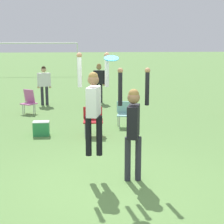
{
  "coord_description": "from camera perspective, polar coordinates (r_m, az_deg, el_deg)",
  "views": [
    {
      "loc": [
        -0.54,
        -6.75,
        2.79
      ],
      "look_at": [
        0.1,
        0.55,
        1.3
      ],
      "focal_mm": 60.0,
      "sensor_mm": 36.0,
      "label": 1
    }
  ],
  "objects": [
    {
      "name": "person_jumping",
      "position": [
        7.21,
        -2.83,
        1.46
      ],
      "size": [
        0.62,
        0.51,
        2.02
      ],
      "rotation": [
        0.0,
        0.0,
        1.31
      ],
      "color": "black",
      "rests_on": "ground_plane"
    },
    {
      "name": "camping_chair_2",
      "position": [
        10.65,
        -2.91,
        -0.97
      ],
      "size": [
        0.57,
        0.6,
        0.8
      ],
      "rotation": [
        0.0,
        0.0,
        3.09
      ],
      "color": "gray",
      "rests_on": "ground_plane"
    },
    {
      "name": "camping_chair_1",
      "position": [
        11.67,
        1.97,
        0.01
      ],
      "size": [
        0.56,
        0.59,
        0.79
      ],
      "rotation": [
        0.0,
        0.0,
        2.96
      ],
      "color": "gray",
      "rests_on": "ground_plane"
    },
    {
      "name": "person_defending",
      "position": [
        7.16,
        3.28,
        -1.5
      ],
      "size": [
        0.62,
        0.5,
        2.21
      ],
      "rotation": [
        0.0,
        0.0,
        -1.83
      ],
      "color": "#2D2D38",
      "rests_on": "ground_plane"
    },
    {
      "name": "cooler_box",
      "position": [
        10.85,
        -10.73,
        -2.48
      ],
      "size": [
        0.46,
        0.29,
        0.42
      ],
      "color": "#2D8C4C",
      "rests_on": "ground_plane"
    },
    {
      "name": "ground_plane",
      "position": [
        7.32,
        -0.42,
        -10.91
      ],
      "size": [
        120.0,
        120.0,
        0.0
      ],
      "primitive_type": "plane",
      "color": "#608C47"
    },
    {
      "name": "person_spectator_far",
      "position": [
        15.56,
        -10.31,
        4.5
      ],
      "size": [
        0.58,
        0.3,
        1.6
      ],
      "rotation": [
        0.0,
        0.0,
        0.24
      ],
      "color": "#2D2D38",
      "rests_on": "ground_plane"
    },
    {
      "name": "person_spectator_near",
      "position": [
        15.89,
        -1.99,
        4.96
      ],
      "size": [
        0.51,
        0.22,
        1.66
      ],
      "rotation": [
        0.0,
        0.0,
        -0.02
      ],
      "color": "black",
      "rests_on": "ground_plane"
    },
    {
      "name": "camping_chair_0",
      "position": [
        14.02,
        -12.54,
        1.77
      ],
      "size": [
        0.63,
        0.71,
        0.87
      ],
      "rotation": [
        0.0,
        0.0,
        2.52
      ],
      "color": "gray",
      "rests_on": "ground_plane"
    },
    {
      "name": "soccer_goal",
      "position": [
        28.02,
        -12.57,
        9.29
      ],
      "size": [
        7.1,
        0.1,
        2.35
      ],
      "color": "white",
      "rests_on": "ground_plane"
    },
    {
      "name": "frisbee",
      "position": [
        6.94,
        -0.1,
        8.19
      ],
      "size": [
        0.27,
        0.27,
        0.1
      ],
      "color": "#2D9EDB"
    }
  ]
}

